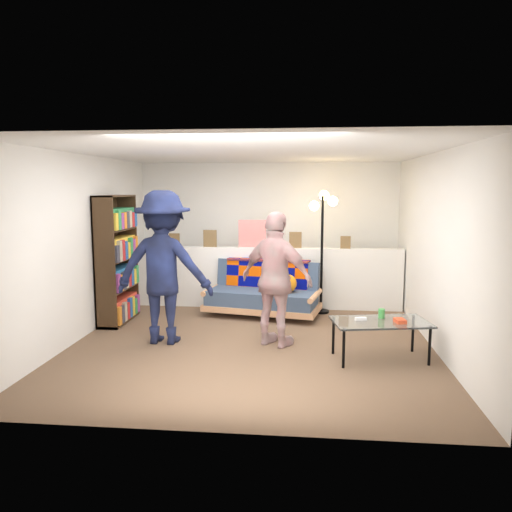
{
  "coord_description": "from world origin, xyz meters",
  "views": [
    {
      "loc": [
        0.67,
        -6.25,
        1.97
      ],
      "look_at": [
        0.0,
        0.4,
        1.05
      ],
      "focal_mm": 35.0,
      "sensor_mm": 36.0,
      "label": 1
    }
  ],
  "objects": [
    {
      "name": "floor_lamp",
      "position": [
        0.93,
        1.58,
        1.37
      ],
      "size": [
        0.43,
        0.34,
        1.93
      ],
      "color": "black",
      "rests_on": "ground"
    },
    {
      "name": "futon_sofa",
      "position": [
        0.04,
        1.31,
        0.35
      ],
      "size": [
        1.86,
        1.14,
        0.75
      ],
      "color": "tan",
      "rests_on": "ground"
    },
    {
      "name": "ground",
      "position": [
        0.0,
        0.0,
        0.0
      ],
      "size": [
        5.0,
        5.0,
        0.0
      ],
      "primitive_type": "plane",
      "color": "brown",
      "rests_on": "ground"
    },
    {
      "name": "person_left",
      "position": [
        -1.12,
        -0.18,
        0.97
      ],
      "size": [
        1.28,
        0.77,
        1.94
      ],
      "primitive_type": "imported",
      "rotation": [
        0.0,
        0.0,
        3.1
      ],
      "color": "black",
      "rests_on": "ground"
    },
    {
      "name": "coffee_table",
      "position": [
        1.54,
        -0.58,
        0.42
      ],
      "size": [
        1.17,
        0.78,
        0.56
      ],
      "color": "black",
      "rests_on": "ground"
    },
    {
      "name": "half_wall_ledge",
      "position": [
        0.0,
        1.8,
        0.5
      ],
      "size": [
        4.45,
        0.15,
        1.0
      ],
      "primitive_type": "cube",
      "color": "silver",
      "rests_on": "ground"
    },
    {
      "name": "bookshelf",
      "position": [
        -2.08,
        0.71,
        0.87
      ],
      "size": [
        0.31,
        0.93,
        1.86
      ],
      "color": "black",
      "rests_on": "ground"
    },
    {
      "name": "person_right",
      "position": [
        0.31,
        -0.19,
        0.84
      ],
      "size": [
        1.06,
        0.83,
        1.68
      ],
      "primitive_type": "imported",
      "rotation": [
        0.0,
        0.0,
        2.64
      ],
      "color": "pink",
      "rests_on": "ground"
    },
    {
      "name": "room_shell",
      "position": [
        0.0,
        0.47,
        1.67
      ],
      "size": [
        4.6,
        5.05,
        2.45
      ],
      "color": "silver",
      "rests_on": "ground"
    },
    {
      "name": "ledge_decor",
      "position": [
        -0.23,
        1.78,
        1.18
      ],
      "size": [
        2.97,
        0.02,
        0.45
      ],
      "color": "brown",
      "rests_on": "half_wall_ledge"
    }
  ]
}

